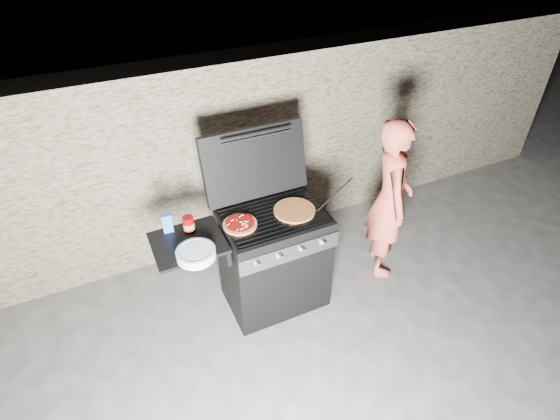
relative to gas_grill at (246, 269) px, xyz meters
name	(u,v)px	position (x,y,z in m)	size (l,w,h in m)	color
ground	(275,297)	(0.25, 0.00, -0.46)	(50.00, 50.00, 0.00)	#3C3A38
stone_wall	(228,154)	(0.25, 1.05, 0.44)	(8.00, 0.35, 1.80)	gray
gas_grill	(246,269)	(0.00, 0.00, 0.00)	(1.34, 0.79, 0.91)	black
pizza_topped	(240,224)	(-0.02, 0.00, 0.47)	(0.25, 0.25, 0.03)	tan
pizza_plain	(294,210)	(0.42, -0.01, 0.46)	(0.32, 0.32, 0.02)	#DA8942
sauce_jar	(189,224)	(-0.37, 0.11, 0.51)	(0.08, 0.08, 0.12)	#770102
blue_carton	(167,223)	(-0.51, 0.17, 0.52)	(0.07, 0.04, 0.15)	#2753A5
plate_stack	(196,254)	(-0.41, -0.18, 0.48)	(0.27, 0.27, 0.06)	silver
person	(390,200)	(1.33, -0.03, 0.30)	(0.55, 0.36, 1.50)	#D65444
tongs	(335,194)	(0.78, 0.00, 0.50)	(0.01, 0.01, 0.47)	black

